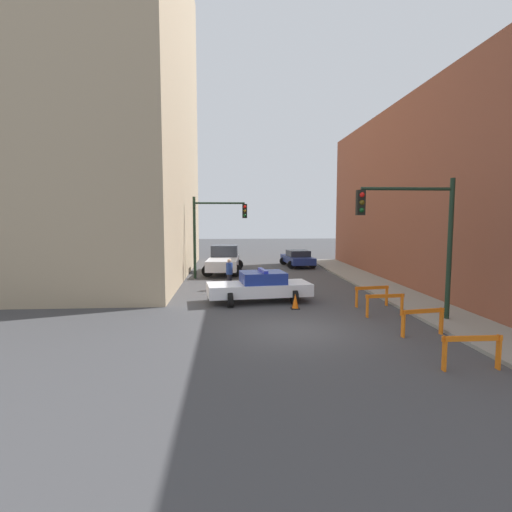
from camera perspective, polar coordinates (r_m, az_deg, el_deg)
ground_plane at (r=14.03m, az=5.51°, el=-10.59°), size 120.00×120.00×0.00m
sidewalk_right at (r=16.21m, az=27.95°, el=-8.79°), size 2.40×44.00×0.12m
building_corner_left at (r=29.90m, az=-24.29°, el=19.23°), size 14.00×20.00×22.44m
building_right at (r=26.46m, az=32.62°, el=7.58°), size 12.00×28.00×10.48m
traffic_light_near at (r=15.76m, az=22.37°, el=3.80°), size 3.64×0.35×5.20m
traffic_light_far at (r=25.59m, az=-6.34°, el=4.38°), size 3.44×0.35×5.20m
police_car at (r=18.44m, az=0.55°, el=-4.36°), size 4.90×2.74×1.52m
white_truck at (r=28.18m, az=-4.61°, el=-0.58°), size 2.86×5.51×1.90m
parked_car_near at (r=31.89m, az=5.96°, el=-0.30°), size 2.53×4.45×1.31m
pedestrian_crossing at (r=21.72m, az=-3.82°, el=-2.51°), size 0.51×0.51×1.66m
barrier_front at (r=11.76m, az=28.47°, el=-11.31°), size 1.60×0.16×0.90m
barrier_mid at (r=14.33m, az=22.71°, el=-8.11°), size 1.59×0.41×0.90m
barrier_back at (r=16.51m, az=17.93°, el=-6.18°), size 1.60×0.27×0.90m
barrier_corner at (r=18.23m, az=16.22°, el=-5.04°), size 1.59×0.39×0.90m
traffic_cone at (r=17.21m, az=5.63°, el=-6.48°), size 0.36×0.36×0.66m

